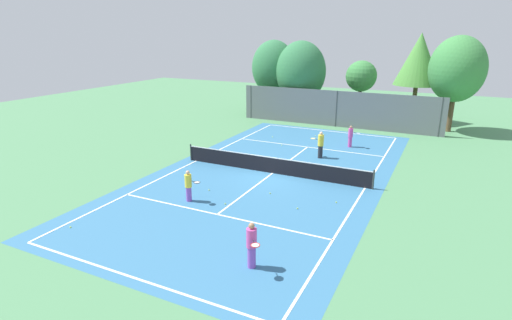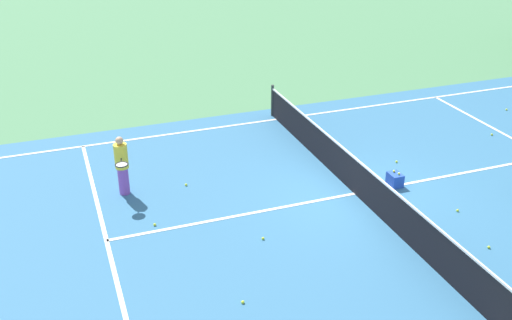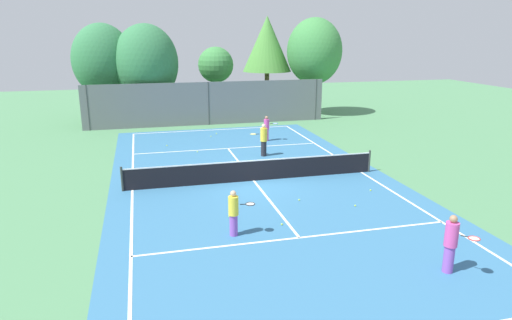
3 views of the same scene
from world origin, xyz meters
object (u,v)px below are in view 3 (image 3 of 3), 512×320
Objects in this scene: tennis_ball_3 at (167,145)px; tennis_ball_0 at (307,166)px; tennis_ball_5 at (211,136)px; tennis_ball_7 at (282,224)px; tennis_ball_1 at (229,216)px; tennis_ball_6 at (216,134)px; tennis_ball_10 at (220,170)px; player_3 at (234,213)px; player_0 at (267,128)px; player_1 at (451,243)px; tennis_ball_2 at (371,190)px; ball_crate at (247,170)px; tennis_ball_11 at (276,166)px; player_2 at (264,140)px; tennis_ball_12 at (299,200)px; tennis_ball_8 at (355,206)px; tennis_ball_4 at (197,152)px.

tennis_ball_0 is at bearing -43.18° from tennis_ball_3.
tennis_ball_5 and tennis_ball_7 have the same top height.
tennis_ball_1 is 1.00× the size of tennis_ball_7.
tennis_ball_10 is (-1.21, -8.53, 0.00)m from tennis_ball_6.
player_3 reaches higher than tennis_ball_3.
player_0 is at bearing -44.20° from tennis_ball_6.
tennis_ball_10 is (-4.62, 11.63, -0.87)m from player_1.
tennis_ball_7 is (-4.87, -2.58, 0.00)m from tennis_ball_2.
tennis_ball_11 is (1.71, 0.74, -0.15)m from ball_crate.
tennis_ball_0 and tennis_ball_10 have the same top height.
tennis_ball_11 is at bearing 74.96° from tennis_ball_7.
player_2 is 7.33m from tennis_ball_12.
tennis_ball_3 is 1.00× the size of tennis_ball_8.
tennis_ball_0 is at bearing 65.91° from tennis_ball_12.
player_2 reaches higher than tennis_ball_6.
player_0 is 7.22m from ball_crate.
tennis_ball_10 is at bearing 83.52° from player_3.
tennis_ball_3 is (-1.55, 11.99, 0.00)m from tennis_ball_1.
tennis_ball_2 is at bearing 45.94° from tennis_ball_8.
tennis_ball_7 is at bearing -81.74° from tennis_ball_4.
ball_crate reaches higher than tennis_ball_10.
tennis_ball_6 is at bearing 36.76° from tennis_ball_3.
player_0 is 6.03m from tennis_ball_11.
player_2 is at bearing 86.56° from tennis_ball_12.
tennis_ball_6 is at bearing 56.62° from tennis_ball_5.
tennis_ball_7 is 1.00× the size of tennis_ball_8.
player_2 is 27.62× the size of tennis_ball_7.
tennis_ball_7 is (1.63, -11.20, 0.00)m from tennis_ball_4.
tennis_ball_6 is (-3.26, 8.95, 0.00)m from tennis_ball_0.
tennis_ball_2 and tennis_ball_11 have the same top height.
player_1 is 13.96m from player_2.
player_0 is at bearing 91.98° from player_1.
player_0 is at bearing 70.06° from player_3.
tennis_ball_6 is at bearing 110.02° from tennis_ball_0.
player_0 is 7.10m from tennis_ball_10.
tennis_ball_8 and tennis_ball_12 have the same top height.
tennis_ball_8 is (5.08, -0.14, 0.00)m from tennis_ball_1.
player_1 is 26.62× the size of tennis_ball_4.
tennis_ball_12 is at bearing 18.13° from tennis_ball_1.
player_2 is 6.03m from tennis_ball_5.
tennis_ball_12 is at bearing -173.85° from tennis_ball_2.
tennis_ball_4 is (1.62, -1.98, 0.00)m from tennis_ball_3.
player_3 is at bearing -164.28° from tennis_ball_8.
player_2 reaches higher than tennis_ball_2.
tennis_ball_3 is at bearing 97.39° from tennis_ball_1.
tennis_ball_12 is (-2.22, 6.59, -0.87)m from player_1.
tennis_ball_0 is at bearing -65.42° from tennis_ball_5.
player_3 reaches higher than tennis_ball_5.
tennis_ball_7 is 2.64m from tennis_ball_12.
tennis_ball_8 is (5.23, 1.47, -0.80)m from player_3.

